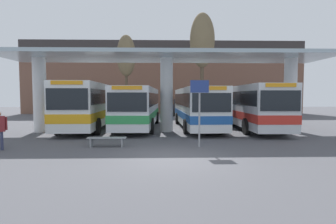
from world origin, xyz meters
TOP-DOWN VIEW (x-y plane):
  - ground_plane at (0.00, 0.00)m, footprint 100.00×100.00m
  - townhouse_backdrop at (0.00, 26.90)m, footprint 40.00×0.58m
  - station_canopy at (0.00, 8.06)m, footprint 22.61×5.20m
  - transit_bus_left_bay at (-5.86, 9.75)m, footprint 3.04×10.51m
  - transit_bus_center_bay at (-2.14, 10.36)m, footprint 3.09×11.15m
  - transit_bus_right_bay at (2.39, 10.14)m, footprint 2.94×11.02m
  - transit_bus_far_right_bay at (6.43, 9.94)m, footprint 2.90×11.71m
  - waiting_bench_far_platform at (-3.08, 2.56)m, footprint 1.91×0.44m
  - info_sign_platform at (1.48, 2.34)m, footprint 0.90×0.09m
  - poplar_tree_behind_left at (-4.31, 19.62)m, footprint 2.12×2.12m
  - poplar_tree_behind_right at (4.25, 19.32)m, footprint 2.78×2.78m
  - parked_car_street at (2.48, 22.91)m, footprint 4.57×2.15m

SIDE VIEW (x-z plane):
  - ground_plane at x=0.00m, z-range 0.00..0.00m
  - waiting_bench_far_platform at x=-3.08m, z-range 0.12..0.58m
  - parked_car_street at x=2.48m, z-range -0.04..2.08m
  - transit_bus_right_bay at x=2.39m, z-range 0.18..3.28m
  - transit_bus_center_bay at x=-2.14m, z-range 0.19..3.32m
  - transit_bus_far_right_bay at x=6.43m, z-range 0.20..3.46m
  - transit_bus_left_bay at x=-5.86m, z-range 0.20..3.60m
  - info_sign_platform at x=1.48m, z-range 0.68..3.95m
  - station_canopy at x=0.00m, z-range 1.77..7.15m
  - townhouse_backdrop at x=0.00m, z-range 0.84..11.13m
  - poplar_tree_behind_left at x=-4.31m, z-range 2.27..11.66m
  - poplar_tree_behind_right at x=4.25m, z-range 2.72..14.53m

